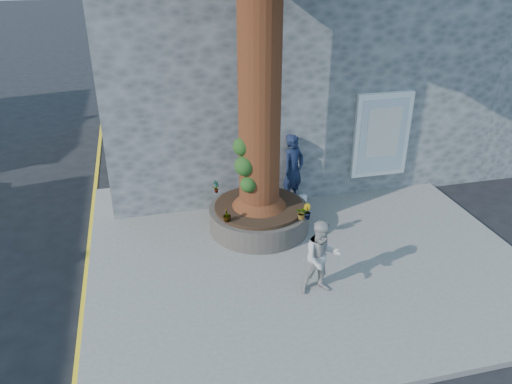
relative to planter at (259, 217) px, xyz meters
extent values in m
plane|color=black|center=(-0.80, -2.00, -0.41)|extent=(120.00, 120.00, 0.00)
cube|color=slate|center=(0.70, -1.00, -0.35)|extent=(9.00, 8.00, 0.12)
cube|color=yellow|center=(-3.85, -1.00, -0.41)|extent=(0.10, 30.00, 0.01)
cube|color=#4E5153|center=(1.70, 5.20, 2.59)|extent=(10.00, 8.00, 6.00)
cube|color=white|center=(3.50, 1.14, 1.29)|extent=(1.50, 0.12, 2.20)
cube|color=silver|center=(3.50, 1.08, 1.29)|extent=(1.25, 0.04, 1.95)
cube|color=silver|center=(3.50, 1.06, 1.39)|extent=(0.90, 0.02, 1.30)
cube|color=#4E5153|center=(9.70, 5.20, 2.59)|extent=(6.00, 8.00, 6.00)
cylinder|color=black|center=(0.00, 0.00, -0.03)|extent=(2.30, 2.30, 0.52)
cylinder|color=black|center=(0.00, 0.00, 0.27)|extent=(2.04, 2.04, 0.08)
cylinder|color=#4C1D13|center=(0.00, 0.00, 4.06)|extent=(0.90, 0.90, 7.50)
cone|color=#4C1D13|center=(0.00, 0.00, 0.66)|extent=(1.24, 1.24, 0.70)
sphere|color=#1F3D14|center=(-0.38, -0.20, 1.41)|extent=(0.44, 0.44, 0.44)
sphere|color=#1F3D14|center=(-0.32, -0.30, 1.01)|extent=(0.36, 0.36, 0.36)
sphere|color=#1F3D14|center=(-0.40, -0.08, 1.81)|extent=(0.40, 0.40, 0.40)
imported|color=#141E38|center=(1.12, 1.00, 0.63)|extent=(0.80, 0.73, 1.84)
imported|color=#A29F9B|center=(0.55, -2.57, 0.46)|extent=(0.74, 0.58, 1.51)
cube|color=white|center=(1.33, 0.82, -0.15)|extent=(0.23, 0.17, 0.28)
imported|color=gray|center=(-0.85, 0.85, 0.47)|extent=(0.20, 0.19, 0.32)
imported|color=gray|center=(0.85, -0.85, 0.48)|extent=(0.23, 0.24, 0.34)
imported|color=gray|center=(-0.85, -0.55, 0.46)|extent=(0.25, 0.25, 0.31)
imported|color=gray|center=(0.74, -0.85, 0.45)|extent=(0.34, 0.34, 0.29)
camera|label=1|loc=(-2.45, -9.76, 5.68)|focal=35.00mm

